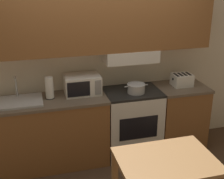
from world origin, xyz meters
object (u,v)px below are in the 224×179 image
Objects in this scene: stove_range at (132,122)px; microwave at (82,84)px; paper_towel_roll at (49,88)px; sink_basin at (17,101)px; dining_table at (166,171)px; toaster at (182,80)px; cooking_pot at (136,88)px.

microwave reaches higher than stove_range.
sink_basin is at bearing -174.60° from paper_towel_roll.
dining_table is (0.53, -1.46, -0.40)m from microwave.
paper_towel_roll is at bearing 5.40° from sink_basin.
dining_table is (-0.83, -1.38, -0.36)m from toaster.
paper_towel_roll is at bearing -171.31° from microwave.
stove_range is 0.87m from microwave.
sink_basin is (-0.81, -0.10, -0.10)m from microwave.
microwave is 0.76× the size of sink_basin.
microwave is 1.60m from dining_table.
microwave is at bearing 171.25° from stove_range.
microwave is (-0.67, 0.17, 0.06)m from cooking_pot.
sink_basin is (-2.16, -0.02, -0.07)m from toaster.
stove_range is 0.89m from toaster.
paper_towel_roll reaches higher than dining_table.
cooking_pot is 1.15× the size of paper_towel_roll.
sink_basin is 1.93m from dining_table.
sink_basin reaches higher than toaster.
cooking_pot is 1.48m from sink_basin.
cooking_pot is at bearing 83.63° from dining_table.
toaster reaches higher than stove_range.
sink_basin is 2.17× the size of paper_towel_roll.
sink_basin reaches higher than cooking_pot.
paper_towel_roll is at bearing 179.47° from toaster.
cooking_pot is 1.09m from paper_towel_roll.
dining_table is at bearing -70.17° from microwave.
toaster is 1.00× the size of paper_towel_roll.
toaster is (0.71, 0.02, 0.54)m from stove_range.
cooking_pot reaches higher than stove_range.
sink_basin is at bearing -172.90° from microwave.
paper_towel_roll is 0.30× the size of dining_table.
cooking_pot is at bearing -13.97° from microwave.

